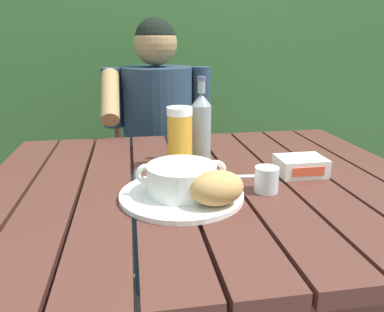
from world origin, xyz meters
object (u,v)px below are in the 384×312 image
object	(u,v)px
person_eating	(158,134)
soup_bowl	(182,178)
table_knife	(229,177)
water_glass_small	(266,179)
serving_plate	(182,195)
beer_glass	(180,137)
chair_near_diner	(157,173)
butter_tub	(301,166)
beer_bottle	(201,126)
bread_roll	(217,188)

from	to	relation	value
person_eating	soup_bowl	bearing A→B (deg)	-90.47
table_knife	water_glass_small	bearing A→B (deg)	-57.35
serving_plate	beer_glass	size ratio (longest dim) A/B	1.67
person_eating	water_glass_small	bearing A→B (deg)	-76.26
soup_bowl	table_knife	xyz separation A→B (m)	(0.14, 0.10, -0.04)
beer_glass	water_glass_small	world-z (taller)	beer_glass
chair_near_diner	butter_tub	distance (m)	1.05
beer_glass	table_knife	world-z (taller)	beer_glass
beer_bottle	person_eating	bearing A→B (deg)	99.37
beer_bottle	chair_near_diner	bearing A→B (deg)	96.74
chair_near_diner	butter_tub	bearing A→B (deg)	-70.02
table_knife	chair_near_diner	bearing A→B (deg)	98.24
serving_plate	table_knife	bearing A→B (deg)	35.79
person_eating	bread_roll	xyz separation A→B (m)	(0.06, -0.92, 0.10)
bread_roll	butter_tub	distance (m)	0.34
beer_glass	water_glass_small	size ratio (longest dim) A/B	2.81
soup_bowl	beer_bottle	bearing A→B (deg)	70.23
person_eating	bread_roll	world-z (taller)	person_eating
chair_near_diner	water_glass_small	distance (m)	1.11
serving_plate	butter_tub	world-z (taller)	butter_tub
soup_bowl	beer_bottle	xyz separation A→B (m)	(0.10, 0.28, 0.06)
person_eating	beer_bottle	bearing A→B (deg)	-80.63
chair_near_diner	beer_glass	xyz separation A→B (m)	(0.02, -0.81, 0.40)
chair_near_diner	bread_roll	size ratio (longest dim) A/B	6.59
soup_bowl	bread_roll	bearing A→B (deg)	-49.40
chair_near_diner	beer_glass	world-z (taller)	beer_glass
bread_roll	person_eating	bearing A→B (deg)	93.77
serving_plate	soup_bowl	xyz separation A→B (m)	(0.00, 0.00, 0.04)
person_eating	beer_bottle	size ratio (longest dim) A/B	4.74
soup_bowl	serving_plate	bearing A→B (deg)	180.00
serving_plate	beer_bottle	xyz separation A→B (m)	(0.10, 0.28, 0.10)
person_eating	soup_bowl	world-z (taller)	person_eating
chair_near_diner	bread_roll	distance (m)	1.17
beer_bottle	table_knife	distance (m)	0.21
chair_near_diner	person_eating	distance (m)	0.33
person_eating	water_glass_small	size ratio (longest dim) A/B	19.31
serving_plate	butter_tub	bearing A→B (deg)	16.12
beer_glass	beer_bottle	size ratio (longest dim) A/B	0.69
soup_bowl	water_glass_small	world-z (taller)	soup_bowl
chair_near_diner	table_knife	xyz separation A→B (m)	(0.13, -0.93, 0.32)
serving_plate	water_glass_small	distance (m)	0.21
serving_plate	beer_bottle	size ratio (longest dim) A/B	1.15
beer_bottle	butter_tub	xyz separation A→B (m)	(0.25, -0.18, -0.08)
beer_bottle	butter_tub	world-z (taller)	beer_bottle
table_knife	butter_tub	bearing A→B (deg)	-0.92
beer_glass	beer_bottle	distance (m)	0.09
butter_tub	table_knife	size ratio (longest dim) A/B	0.92
person_eating	table_knife	world-z (taller)	person_eating
chair_near_diner	person_eating	world-z (taller)	person_eating
soup_bowl	bread_roll	world-z (taller)	same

